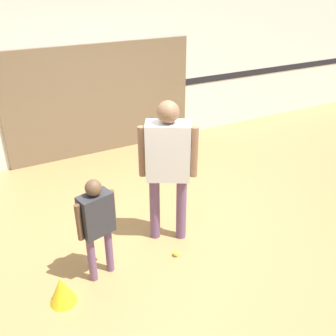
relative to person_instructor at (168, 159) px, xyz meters
The scene contains 9 objects.
ground_plane 1.06m from the person_instructor, 130.49° to the left, with size 16.00×16.00×0.00m, color #A87F4C.
wall_back 2.83m from the person_instructor, 90.14° to the left, with size 16.00×0.07×3.20m.
wall_panel 2.72m from the person_instructor, 86.30° to the left, with size 3.25×0.05×1.86m.
person_instructor is the anchor object (origin of this frame).
person_student_left 1.01m from the person_instructor, 165.08° to the right, with size 0.43×0.25×1.15m.
racket_spare_on_floor 1.69m from the person_instructor, 110.26° to the left, with size 0.51×0.28×0.03m.
tennis_ball_near_instructor 1.09m from the person_instructor, 103.84° to the right, with size 0.07×0.07×0.07m, color #CCE038.
tennis_ball_by_spare_racket 1.66m from the person_instructor, 110.33° to the left, with size 0.07×0.07×0.07m, color #CCE038.
training_cone 1.71m from the person_instructor, 162.94° to the right, with size 0.27×0.27×0.30m.
Camera 1 is at (-1.71, -3.23, 2.86)m, focal length 40.00 mm.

